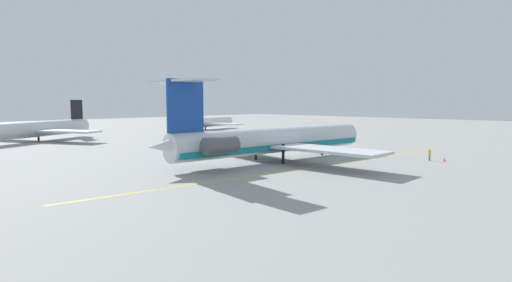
# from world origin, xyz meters

# --- Properties ---
(ground) EXTENTS (346.47, 346.47, 0.00)m
(ground) POSITION_xyz_m (0.00, 0.00, 0.00)
(ground) COLOR gray
(main_jetliner) EXTENTS (40.84, 36.13, 11.89)m
(main_jetliner) POSITION_xyz_m (0.08, 4.64, 3.24)
(main_jetliner) COLOR silver
(main_jetliner) RESTS_ON ground
(airliner_mid_left) EXTENTS (29.70, 30.04, 9.46)m
(airliner_mid_left) POSITION_xyz_m (-13.23, 64.55, 2.79)
(airliner_mid_left) COLOR silver
(airliner_mid_left) RESTS_ON ground
(airliner_mid_right) EXTENTS (27.05, 26.96, 8.13)m
(airliner_mid_right) POSITION_xyz_m (39.67, 68.13, 2.39)
(airliner_mid_right) COLOR white
(airliner_mid_right) RESTS_ON ground
(ground_crew_near_nose) EXTENTS (0.46, 0.29, 1.83)m
(ground_crew_near_nose) POSITION_xyz_m (23.98, 17.80, 1.16)
(ground_crew_near_nose) COLOR black
(ground_crew_near_nose) RESTS_ON ground
(ground_crew_near_tail) EXTENTS (0.28, 0.37, 1.71)m
(ground_crew_near_tail) POSITION_xyz_m (18.09, -12.26, 1.08)
(ground_crew_near_tail) COLOR black
(ground_crew_near_tail) RESTS_ON ground
(safety_cone_nose) EXTENTS (0.40, 0.40, 0.55)m
(safety_cone_nose) POSITION_xyz_m (19.00, -14.16, 0.28)
(safety_cone_nose) COLOR #EA590F
(safety_cone_nose) RESTS_ON ground
(safety_cone_wingtip) EXTENTS (0.40, 0.40, 0.55)m
(safety_cone_wingtip) POSITION_xyz_m (21.90, 16.14, 0.28)
(safety_cone_wingtip) COLOR #EA590F
(safety_cone_wingtip) RESTS_ON ground
(taxiway_centreline) EXTENTS (69.61, 8.10, 0.01)m
(taxiway_centreline) POSITION_xyz_m (1.22, -3.44, 0.00)
(taxiway_centreline) COLOR gold
(taxiway_centreline) RESTS_ON ground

